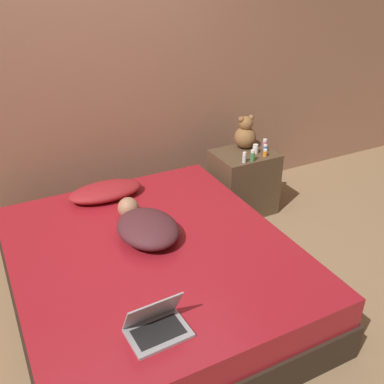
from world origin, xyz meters
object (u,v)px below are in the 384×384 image
Objects in this scene: laptop at (156,325)px; bottle_pink at (265,144)px; teddy_bear at (245,134)px; bottle_green at (253,156)px; person_lying at (146,226)px; bottle_orange at (265,153)px; bottle_blue at (265,148)px; bottle_clear at (244,158)px; pillow at (106,191)px; bottle_white at (255,149)px.

laptop is 3.77× the size of bottle_pink.
bottle_pink is (0.15, -0.09, -0.09)m from teddy_bear.
bottle_pink is 0.31m from bottle_green.
person_lying is 10.29× the size of bottle_orange.
teddy_bear is at bearing 102.61° from bottle_orange.
bottle_clear reaches higher than bottle_blue.
bottle_green is (0.08, -0.00, 0.00)m from bottle_clear.
laptop is at bearing -136.49° from bottle_clear.
bottle_blue is at bearing 18.02° from person_lying.
bottle_pink is 0.37m from bottle_clear.
pillow is 5.81× the size of bottle_green.
laptop is at bearing -134.63° from teddy_bear.
bottle_orange is at bearing -123.76° from bottle_pink.
person_lying is 0.86m from laptop.
teddy_bear is 3.79× the size of bottle_white.
bottle_orange is 0.76× the size of bottle_pink.
bottle_green is at bearing -8.60° from pillow.
bottle_pink reaches higher than bottle_orange.
bottle_orange is at bearing -69.42° from bottle_white.
bottle_blue is (1.61, 1.37, 0.11)m from laptop.
bottle_blue is at bearing -2.43° from pillow.
bottle_pink is (1.45, -0.00, 0.12)m from pillow.
bottle_orange is 0.10m from bottle_white.
person_lying is at bearing 68.52° from laptop.
bottle_orange is 0.11m from bottle_blue.
bottle_clear is at bearing -173.12° from bottle_orange.
bottle_orange is at bearing 36.97° from laptop.
laptop is at bearing -138.21° from bottle_green.
pillow is 1.14m from bottle_clear.
bottle_green is at bearing -150.65° from bottle_blue.
bottle_pink is at bearing 35.81° from bottle_green.
laptop is 4.00× the size of bottle_white.
pillow is 1.81× the size of laptop.
bottle_clear is 0.08m from bottle_green.
bottle_pink is at bearing -0.06° from pillow.
bottle_orange is (1.27, 0.47, 0.08)m from person_lying.
pillow is 1.32m from teddy_bear.
bottle_orange is 0.81× the size of bottle_white.
bottle_green reaches higher than laptop.
bottle_clear is (-0.29, -0.12, 0.02)m from bottle_blue.
bottle_pink reaches higher than laptop.
bottle_blue is at bearing 29.35° from bottle_green.
person_lying is 1.51m from bottle_pink.
bottle_green is at bearing -132.57° from bottle_white.
bottle_pink is at bearing 38.30° from laptop.
teddy_bear is 0.19m from bottle_pink.
teddy_bear is at bearing 3.73° from pillow.
bottle_clear reaches higher than bottle_white.
bottle_white is at bearing 110.58° from bottle_orange.
laptop is at bearing -137.74° from bottle_white.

